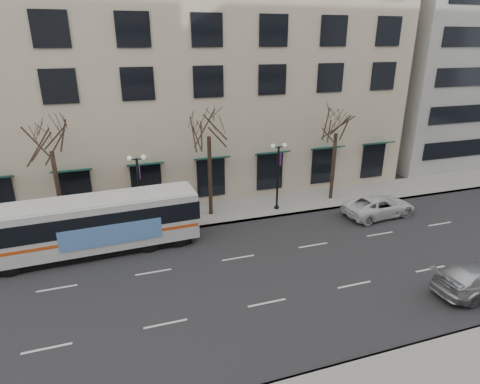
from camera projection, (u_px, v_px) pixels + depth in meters
name	position (u px, v px, depth m)	size (l,w,h in m)	color
ground	(251.00, 278.00, 21.87)	(160.00, 160.00, 0.00)	black
sidewalk_far	(272.00, 205.00, 31.30)	(80.00, 4.00, 0.15)	gray
building_hotel	(152.00, 42.00, 35.64)	(40.00, 20.00, 24.00)	#C8B299
tree_far_left	(49.00, 136.00, 24.37)	(3.60, 3.60, 8.34)	black
tree_far_mid	(208.00, 123.00, 27.22)	(3.60, 3.60, 8.55)	black
tree_far_right	(337.00, 121.00, 30.32)	(3.60, 3.60, 8.06)	black
lamp_post_left	(139.00, 188.00, 26.64)	(1.22, 0.45, 5.21)	black
lamp_post_right	(278.00, 173.00, 29.57)	(1.22, 0.45, 5.21)	black
city_bus	(93.00, 224.00, 24.00)	(12.76, 3.32, 3.43)	silver
white_pickup	(379.00, 206.00, 29.42)	(2.50, 5.43, 1.51)	silver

